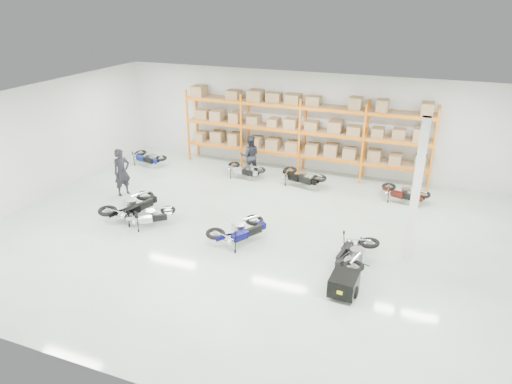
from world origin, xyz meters
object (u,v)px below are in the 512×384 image
at_px(moto_silver_left, 149,213).
at_px(moto_touring_right, 355,249).
at_px(person_back, 250,156).
at_px(moto_blue_centre, 239,227).
at_px(moto_black_far_left, 131,202).
at_px(trailer, 344,284).
at_px(person_left, 122,172).
at_px(moto_back_d, 404,190).
at_px(moto_back_a, 147,155).
at_px(moto_back_c, 302,174).
at_px(moto_back_b, 244,167).

height_order(moto_silver_left, moto_touring_right, moto_touring_right).
bearing_deg(person_back, moto_blue_centre, 83.43).
relative_size(moto_black_far_left, trailer, 1.35).
height_order(moto_silver_left, trailer, moto_silver_left).
bearing_deg(person_back, moto_silver_left, 50.64).
bearing_deg(person_left, moto_back_d, -47.25).
bearing_deg(moto_back_d, moto_back_a, 103.73).
distance_m(moto_blue_centre, moto_silver_left, 3.47).
bearing_deg(moto_back_c, moto_back_d, -74.07).
relative_size(trailer, moto_back_c, 0.83).
bearing_deg(moto_back_a, person_left, -148.68).
bearing_deg(moto_back_b, moto_blue_centre, -149.63).
bearing_deg(moto_blue_centre, moto_back_b, -37.51).
xyz_separation_m(moto_touring_right, person_left, (-9.82, 1.99, 0.41)).
xyz_separation_m(trailer, person_back, (-5.79, 7.54, 0.55)).
relative_size(trailer, person_left, 0.77).
distance_m(trailer, moto_back_c, 7.83).
bearing_deg(moto_blue_centre, moto_back_d, -100.74).
distance_m(moto_touring_right, moto_back_b, 8.08).
relative_size(moto_back_b, person_left, 0.83).
bearing_deg(moto_silver_left, moto_blue_centre, -127.52).
bearing_deg(moto_back_a, trailer, -108.68).
relative_size(moto_silver_left, moto_back_c, 0.88).
height_order(moto_silver_left, moto_black_far_left, moto_black_far_left).
bearing_deg(moto_silver_left, person_left, 14.48).
relative_size(moto_back_a, moto_back_b, 1.03).
xyz_separation_m(moto_black_far_left, moto_back_d, (9.28, 5.05, -0.11)).
bearing_deg(moto_touring_right, person_back, 143.04).
xyz_separation_m(trailer, moto_back_a, (-10.87, 6.94, 0.15)).
relative_size(moto_black_far_left, moto_back_b, 1.24).
xyz_separation_m(moto_touring_right, trailer, (-0.00, -1.60, -0.20)).
relative_size(moto_blue_centre, moto_touring_right, 1.02).
xyz_separation_m(moto_blue_centre, moto_back_d, (4.84, 5.32, -0.07)).
height_order(moto_black_far_left, trailer, moto_black_far_left).
relative_size(moto_black_far_left, person_back, 1.10).
xyz_separation_m(moto_silver_left, trailer, (7.29, -1.64, -0.13)).
distance_m(moto_silver_left, moto_back_d, 9.88).
xyz_separation_m(moto_back_a, person_back, (5.09, 0.61, 0.40)).
height_order(moto_back_b, moto_back_d, moto_back_d).
distance_m(moto_back_c, person_left, 7.49).
xyz_separation_m(moto_blue_centre, moto_back_c, (0.57, 5.47, -0.02)).
xyz_separation_m(moto_black_far_left, person_back, (2.47, 5.62, 0.30)).
bearing_deg(moto_back_b, moto_silver_left, 175.28).
xyz_separation_m(moto_silver_left, moto_touring_right, (7.29, -0.04, 0.08)).
bearing_deg(moto_black_far_left, moto_back_b, -97.97).
distance_m(moto_touring_right, trailer, 1.61).
xyz_separation_m(moto_back_c, person_left, (-6.58, -3.54, 0.42)).
height_order(moto_blue_centre, person_back, person_back).
bearing_deg(person_back, person_left, 19.30).
bearing_deg(moto_black_far_left, person_back, -97.31).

